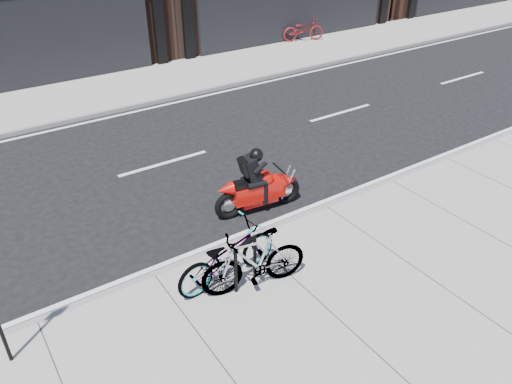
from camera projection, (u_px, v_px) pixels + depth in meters
ground at (201, 198)px, 11.25m from camera, size 120.00×120.00×0.00m
sidewalk_near at (356, 338)px, 7.67m from camera, size 60.00×6.00×0.13m
sidewalk_far at (91, 95)px, 16.71m from camera, size 60.00×3.50×0.13m
bike_rack at (245, 260)px, 8.36m from camera, size 0.53×0.19×0.91m
bicycle_front at (227, 255)px, 8.48m from camera, size 2.04×0.87×1.04m
bicycle_rear at (254, 261)px, 8.30m from camera, size 1.93×0.89×1.12m
motorcycle at (262, 185)px, 10.56m from camera, size 2.01×0.66×1.51m
bicycle_far at (303, 30)px, 22.07m from camera, size 1.97×1.21×0.98m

